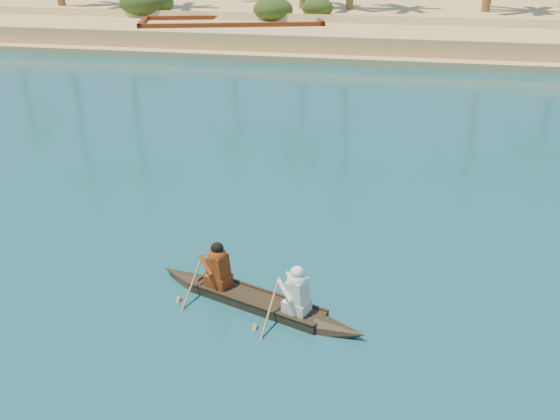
# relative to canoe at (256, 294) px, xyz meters

# --- Properties ---
(ground) EXTENTS (160.00, 160.00, 0.00)m
(ground) POSITION_rel_canoe_xyz_m (3.16, 0.79, -0.24)
(ground) COLOR navy
(ground) RESTS_ON ground
(sandy_embankment) EXTENTS (150.00, 51.00, 1.50)m
(sandy_embankment) POSITION_rel_canoe_xyz_m (3.16, 47.68, 0.28)
(sandy_embankment) COLOR #E0BD7E
(sandy_embankment) RESTS_ON ground
(shrub_cluster) EXTENTS (100.00, 6.00, 2.40)m
(shrub_cluster) POSITION_rel_canoe_xyz_m (3.16, 32.29, 0.96)
(shrub_cluster) COLOR #1D3312
(shrub_cluster) RESTS_ON ground
(canoe) EXTENTS (4.53, 2.16, 1.27)m
(canoe) POSITION_rel_canoe_xyz_m (0.00, 0.00, 0.00)
(canoe) COLOR #30271A
(canoe) RESTS_ON ground
(barge_mid) EXTENTS (11.48, 6.48, 1.82)m
(barge_mid) POSITION_rel_canoe_xyz_m (-7.93, 27.79, 0.39)
(barge_mid) COLOR maroon
(barge_mid) RESTS_ON ground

